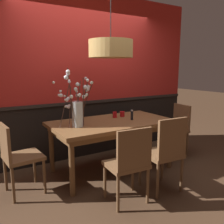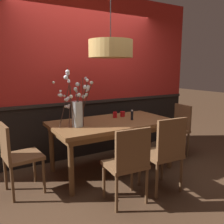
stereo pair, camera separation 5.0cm
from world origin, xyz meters
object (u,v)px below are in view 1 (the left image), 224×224
object	(u,v)px
chair_near_side_left	(129,161)
candle_holder_nearer_edge	(122,114)
chair_head_east_end	(177,127)
pendant_lamp	(111,49)
dining_table	(112,127)
vase_with_blossoms	(78,108)
candle_holder_nearer_center	(115,115)
chair_near_side_right	(165,150)
chair_head_west_end	(17,154)
condiment_bottle	(132,115)

from	to	relation	value
chair_near_side_left	candle_holder_nearer_edge	xyz separation A→B (m)	(0.64, 1.10, 0.30)
chair_head_east_end	pendant_lamp	size ratio (longest dim) A/B	0.82
dining_table	pendant_lamp	distance (m)	1.13
vase_with_blossoms	dining_table	bearing A→B (deg)	2.68
candle_holder_nearer_edge	chair_near_side_left	bearing A→B (deg)	-120.14
chair_near_side_left	candle_holder_nearer_center	size ratio (longest dim) A/B	9.63
chair_near_side_right	candle_holder_nearer_center	bearing A→B (deg)	93.29
candle_holder_nearer_center	pendant_lamp	distance (m)	1.05
vase_with_blossoms	chair_head_west_end	bearing A→B (deg)	178.58
dining_table	chair_near_side_left	world-z (taller)	chair_near_side_left
chair_near_side_right	vase_with_blossoms	bearing A→B (deg)	132.24
chair_near_side_left	pendant_lamp	world-z (taller)	pendant_lamp
chair_near_side_left	chair_head_east_end	size ratio (longest dim) A/B	1.01
chair_near_side_left	condiment_bottle	distance (m)	1.08
vase_with_blossoms	pendant_lamp	size ratio (longest dim) A/B	0.71
chair_near_side_left	candle_holder_nearer_edge	bearing A→B (deg)	59.86
candle_holder_nearer_center	chair_head_east_end	bearing A→B (deg)	-10.85
vase_with_blossoms	pendant_lamp	bearing A→B (deg)	-4.58
vase_with_blossoms	candle_holder_nearer_center	distance (m)	0.79
candle_holder_nearer_center	pendant_lamp	size ratio (longest dim) A/B	0.09
chair_head_east_end	chair_head_west_end	bearing A→B (deg)	179.41
candle_holder_nearer_edge	condiment_bottle	size ratio (longest dim) A/B	0.56
dining_table	vase_with_blossoms	size ratio (longest dim) A/B	2.30
chair_near_side_left	pendant_lamp	bearing A→B (deg)	72.77
dining_table	candle_holder_nearer_center	world-z (taller)	candle_holder_nearer_center
candle_holder_nearer_edge	condiment_bottle	bearing A→B (deg)	-92.54
chair_head_west_end	condiment_bottle	xyz separation A→B (m)	(1.67, -0.08, 0.33)
dining_table	chair_near_side_left	size ratio (longest dim) A/B	1.97
dining_table	pendant_lamp	bearing A→B (deg)	-132.62
chair_head_east_end	chair_near_side_right	size ratio (longest dim) A/B	0.94
chair_head_west_end	chair_head_east_end	xyz separation A→B (m)	(2.70, -0.03, 0.00)
chair_near_side_left	chair_head_east_end	bearing A→B (deg)	27.56
chair_head_east_end	dining_table	bearing A→B (deg)	178.55
chair_near_side_right	vase_with_blossoms	distance (m)	1.27
dining_table	candle_holder_nearer_center	distance (m)	0.29
dining_table	condiment_bottle	world-z (taller)	condiment_bottle
chair_head_west_end	pendant_lamp	world-z (taller)	pendant_lamp
chair_near_side_left	vase_with_blossoms	world-z (taller)	vase_with_blossoms
chair_head_west_end	pendant_lamp	size ratio (longest dim) A/B	0.82
chair_head_west_end	chair_near_side_right	xyz separation A→B (m)	(1.59, -0.89, 0.02)
dining_table	candle_holder_nearer_edge	xyz separation A→B (m)	(0.32, 0.20, 0.13)
candle_holder_nearer_edge	pendant_lamp	bearing A→B (deg)	-145.11
chair_near_side_right	condiment_bottle	xyz separation A→B (m)	(0.07, 0.81, 0.30)
candle_holder_nearer_center	condiment_bottle	bearing A→B (deg)	-63.30
chair_near_side_right	candle_holder_nearer_edge	distance (m)	1.13
chair_near_side_right	candle_holder_nearer_edge	xyz separation A→B (m)	(0.09, 1.10, 0.27)
chair_head_west_end	chair_near_side_right	bearing A→B (deg)	-29.19
dining_table	chair_head_east_end	xyz separation A→B (m)	(1.34, -0.03, -0.17)
chair_head_west_end	chair_head_east_end	distance (m)	2.70
vase_with_blossoms	candle_holder_nearer_edge	xyz separation A→B (m)	(0.88, 0.22, -0.21)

